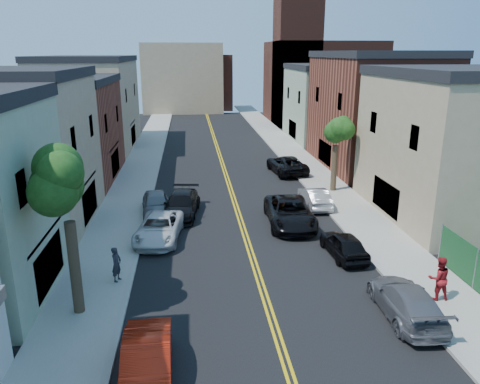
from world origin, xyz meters
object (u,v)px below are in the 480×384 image
object	(u,v)px
pedestrian_right	(439,278)
black_car_right	(344,244)
red_sedan	(147,364)
white_pickup	(159,228)
silver_car_right	(315,197)
grey_car_left	(156,204)
black_suv_lane	(290,212)
grey_car_right	(406,301)
dark_car_right_far	(287,165)
pedestrian_left	(116,264)
black_car_left	(181,205)

from	to	relation	value
pedestrian_right	black_car_right	bearing A→B (deg)	-61.41
red_sedan	white_pickup	size ratio (longest dim) A/B	0.88
silver_car_right	grey_car_left	bearing A→B (deg)	1.42
grey_car_left	pedestrian_right	bearing A→B (deg)	-50.44
white_pickup	black_suv_lane	bearing A→B (deg)	18.02
grey_car_right	black_suv_lane	world-z (taller)	black_suv_lane
grey_car_left	grey_car_right	world-z (taller)	grey_car_left
silver_car_right	red_sedan	bearing A→B (deg)	58.61
black_suv_lane	dark_car_right_far	bearing A→B (deg)	81.50
black_suv_lane	white_pickup	bearing A→B (deg)	-166.68
red_sedan	white_pickup	xyz separation A→B (m)	(-0.31, 12.34, -0.03)
white_pickup	black_suv_lane	size ratio (longest dim) A/B	0.87
white_pickup	pedestrian_right	xyz separation A→B (m)	(12.43, -8.41, 0.42)
red_sedan	pedestrian_left	xyz separation A→B (m)	(-1.97, 7.16, 0.24)
silver_car_right	black_suv_lane	bearing A→B (deg)	52.17
red_sedan	black_car_left	bearing A→B (deg)	84.81
white_pickup	grey_car_right	xyz separation A→B (m)	(10.54, -9.38, -0.01)
black_suv_lane	pedestrian_right	size ratio (longest dim) A/B	3.02
grey_car_left	black_car_right	bearing A→B (deg)	-42.61
black_car_left	silver_car_right	world-z (taller)	black_car_left
grey_car_left	silver_car_right	world-z (taller)	grey_car_left
white_pickup	dark_car_right_far	distance (m)	17.86
pedestrian_left	pedestrian_right	distance (m)	14.45
silver_car_right	pedestrian_left	size ratio (longest dim) A/B	2.50
grey_car_right	dark_car_right_far	world-z (taller)	dark_car_right_far
silver_car_right	black_car_right	bearing A→B (deg)	85.03
red_sedan	black_car_left	size ratio (longest dim) A/B	0.87
dark_car_right_far	silver_car_right	bearing A→B (deg)	83.82
red_sedan	grey_car_left	size ratio (longest dim) A/B	1.02
silver_car_right	pedestrian_right	world-z (taller)	pedestrian_right
dark_car_right_far	pedestrian_left	distance (m)	23.09
dark_car_right_far	pedestrian_right	distance (m)	22.91
black_car_left	dark_car_right_far	bearing A→B (deg)	55.78
grey_car_right	black_suv_lane	bearing A→B (deg)	-75.09
black_car_left	pedestrian_right	xyz separation A→B (m)	(11.19, -12.46, 0.38)
red_sedan	pedestrian_right	xyz separation A→B (m)	(12.12, 3.93, 0.39)
grey_car_left	dark_car_right_far	xyz separation A→B (m)	(11.00, 9.97, 0.03)
pedestrian_left	pedestrian_right	size ratio (longest dim) A/B	0.85
grey_car_right	dark_car_right_far	xyz separation A→B (m)	(0.00, 23.80, 0.08)
grey_car_left	grey_car_right	size ratio (longest dim) A/B	0.92
black_car_left	white_pickup	bearing A→B (deg)	-99.34
pedestrian_left	red_sedan	bearing A→B (deg)	-143.78
grey_car_left	dark_car_right_far	bearing A→B (deg)	36.67
dark_car_right_far	black_car_left	bearing A→B (deg)	41.93
grey_car_right	red_sedan	bearing A→B (deg)	18.13
grey_car_left	black_car_left	distance (m)	1.74
black_car_right	pedestrian_right	xyz separation A→B (m)	(2.52, -5.01, 0.46)
red_sedan	pedestrian_right	distance (m)	12.75
pedestrian_left	black_suv_lane	bearing A→B (deg)	-34.44
black_car_right	silver_car_right	size ratio (longest dim) A/B	0.94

